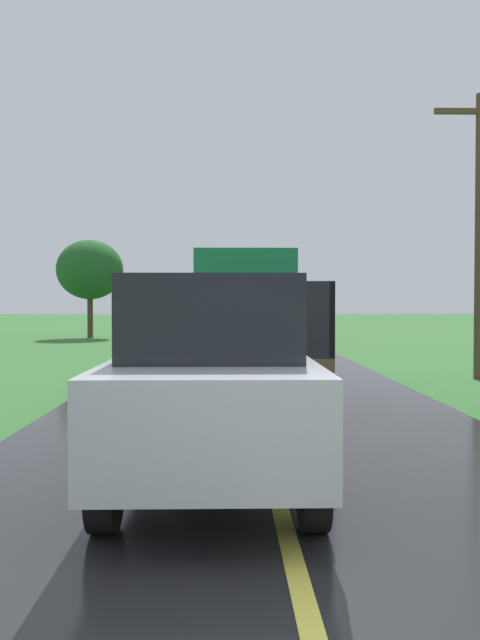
{
  "coord_description": "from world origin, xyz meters",
  "views": [
    {
      "loc": [
        -0.44,
        -2.55,
        1.77
      ],
      "look_at": [
        -0.15,
        11.45,
        1.4
      ],
      "focal_mm": 36.34,
      "sensor_mm": 36.0,
      "label": 1
    }
  ],
  "objects_px": {
    "banana_truck_near": "(246,318)",
    "roadside_tree_mid_right": "(90,270)",
    "banana_truck_far": "(232,310)",
    "utility_pole_roadside": "(479,224)",
    "following_car": "(213,379)"
  },
  "relations": [
    {
      "from": "utility_pole_roadside",
      "to": "following_car",
      "type": "bearing_deg",
      "value": -123.85
    },
    {
      "from": "banana_truck_far",
      "to": "utility_pole_roadside",
      "type": "height_order",
      "value": "utility_pole_roadside"
    },
    {
      "from": "utility_pole_roadside",
      "to": "following_car",
      "type": "height_order",
      "value": "utility_pole_roadside"
    },
    {
      "from": "banana_truck_far",
      "to": "banana_truck_near",
      "type": "bearing_deg",
      "value": -89.46
    },
    {
      "from": "banana_truck_near",
      "to": "utility_pole_roadside",
      "type": "height_order",
      "value": "utility_pole_roadside"
    },
    {
      "from": "banana_truck_near",
      "to": "utility_pole_roadside",
      "type": "relative_size",
      "value": 0.89
    },
    {
      "from": "banana_truck_near",
      "to": "following_car",
      "type": "xyz_separation_m",
      "value": [
        -0.5,
        -6.89,
        -0.4
      ]
    },
    {
      "from": "banana_truck_near",
      "to": "utility_pole_roadside",
      "type": "xyz_separation_m",
      "value": [
        5.45,
        1.99,
        2.12
      ]
    },
    {
      "from": "banana_truck_near",
      "to": "roadside_tree_mid_right",
      "type": "xyz_separation_m",
      "value": [
        -7.29,
        19.97,
        1.97
      ]
    },
    {
      "from": "banana_truck_far",
      "to": "utility_pole_roadside",
      "type": "distance_m",
      "value": 14.86
    },
    {
      "from": "roadside_tree_mid_right",
      "to": "following_car",
      "type": "xyz_separation_m",
      "value": [
        6.79,
        -26.86,
        -2.37
      ]
    },
    {
      "from": "utility_pole_roadside",
      "to": "roadside_tree_mid_right",
      "type": "relative_size",
      "value": 1.33
    },
    {
      "from": "banana_truck_near",
      "to": "utility_pole_roadside",
      "type": "bearing_deg",
      "value": 20.05
    },
    {
      "from": "roadside_tree_mid_right",
      "to": "following_car",
      "type": "relative_size",
      "value": 1.21
    },
    {
      "from": "banana_truck_near",
      "to": "following_car",
      "type": "relative_size",
      "value": 1.42
    }
  ]
}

